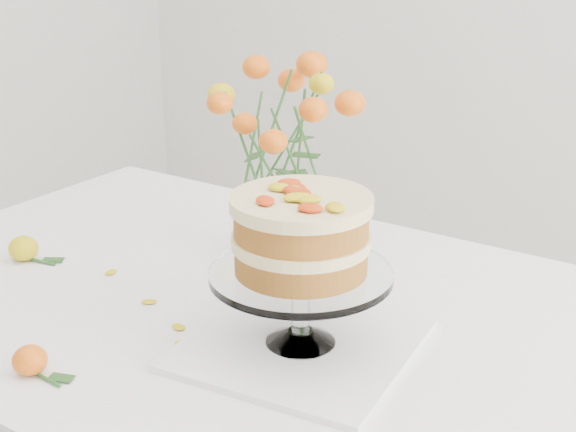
% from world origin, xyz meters
% --- Properties ---
extents(table, '(1.43, 0.93, 0.76)m').
position_xyz_m(table, '(0.00, 0.00, 0.67)').
color(table, tan).
rests_on(table, ground).
extents(napkin, '(0.36, 0.36, 0.01)m').
position_xyz_m(napkin, '(0.17, -0.08, 0.76)').
color(napkin, white).
rests_on(napkin, table).
extents(cake_stand, '(0.27, 0.27, 0.24)m').
position_xyz_m(cake_stand, '(0.17, -0.08, 0.93)').
color(cake_stand, white).
rests_on(cake_stand, napkin).
extents(rose_vase, '(0.31, 0.31, 0.40)m').
position_xyz_m(rose_vase, '(-0.05, 0.18, 0.99)').
color(rose_vase, white).
rests_on(rose_vase, table).
extents(loose_rose_near, '(0.10, 0.06, 0.05)m').
position_xyz_m(loose_rose_near, '(-0.44, -0.10, 0.78)').
color(loose_rose_near, gold).
rests_on(loose_rose_near, table).
extents(loose_rose_far, '(0.09, 0.05, 0.04)m').
position_xyz_m(loose_rose_far, '(-0.11, -0.36, 0.78)').
color(loose_rose_far, '#E74D0B').
rests_on(loose_rose_far, table).
extents(stray_petal_a, '(0.03, 0.02, 0.00)m').
position_xyz_m(stray_petal_a, '(-0.12, -0.10, 0.76)').
color(stray_petal_a, '#DABB0D').
rests_on(stray_petal_a, table).
extents(stray_petal_b, '(0.03, 0.02, 0.00)m').
position_xyz_m(stray_petal_b, '(-0.02, -0.14, 0.76)').
color(stray_petal_b, '#DABB0D').
rests_on(stray_petal_b, table).
extents(stray_petal_c, '(0.03, 0.02, 0.00)m').
position_xyz_m(stray_petal_c, '(0.02, -0.18, 0.76)').
color(stray_petal_c, '#DABB0D').
rests_on(stray_petal_c, table).
extents(stray_petal_d, '(0.03, 0.02, 0.00)m').
position_xyz_m(stray_petal_d, '(-0.26, -0.05, 0.76)').
color(stray_petal_d, '#DABB0D').
rests_on(stray_petal_d, table).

